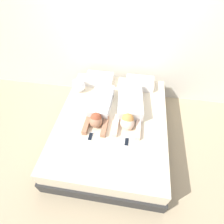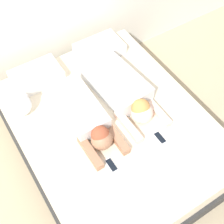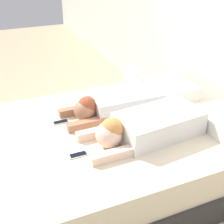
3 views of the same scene
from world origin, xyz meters
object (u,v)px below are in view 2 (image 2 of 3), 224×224
object	(u,v)px
pillow_head_right	(99,49)
cell_phone_right	(160,138)
person_left	(85,116)
person_right	(123,90)
pillow_head_left	(37,76)
bed	(112,136)
cell_phone_left	(111,165)
plush_toy	(19,105)

from	to	relation	value
pillow_head_right	cell_phone_right	distance (m)	1.25
person_left	pillow_head_right	bearing A→B (deg)	51.04
pillow_head_right	person_right	bearing A→B (deg)	-101.19
person_right	pillow_head_left	bearing A→B (deg)	133.32
person_left	bed	bearing A→B (deg)	-30.66
pillow_head_left	cell_phone_right	size ratio (longest dim) A/B	3.45
person_right	cell_phone_left	distance (m)	0.77
bed	pillow_head_left	size ratio (longest dim) A/B	4.32
cell_phone_right	plush_toy	bearing A→B (deg)	134.93
person_left	plush_toy	xyz separation A→B (m)	(-0.46, 0.43, 0.03)
bed	cell_phone_left	distance (m)	0.53
person_left	cell_phone_right	size ratio (longest dim) A/B	6.53
plush_toy	pillow_head_right	bearing A→B (deg)	15.86
bed	pillow_head_right	world-z (taller)	pillow_head_right
cell_phone_left	plush_toy	xyz separation A→B (m)	(-0.43, 0.94, 0.11)
pillow_head_left	cell_phone_left	world-z (taller)	pillow_head_left
pillow_head_right	person_left	xyz separation A→B (m)	(-0.59, -0.73, 0.03)
pillow_head_right	pillow_head_left	bearing A→B (deg)	180.00
person_right	cell_phone_left	xyz separation A→B (m)	(-0.50, -0.58, -0.09)
bed	person_left	xyz separation A→B (m)	(-0.21, 0.13, 0.36)
person_right	cell_phone_left	bearing A→B (deg)	-130.55
person_right	plush_toy	world-z (taller)	person_right
cell_phone_right	pillow_head_right	bearing A→B (deg)	85.06
cell_phone_right	plush_toy	world-z (taller)	plush_toy
person_right	person_left	bearing A→B (deg)	-171.53
cell_phone_left	pillow_head_right	bearing A→B (deg)	63.19
pillow_head_left	person_right	xyz separation A→B (m)	(0.62, -0.66, 0.04)
bed	plush_toy	size ratio (longest dim) A/B	9.25
person_left	cell_phone_right	distance (m)	0.71
pillow_head_right	person_left	world-z (taller)	person_left
cell_phone_left	cell_phone_right	size ratio (longest dim) A/B	1.00
person_left	person_right	size ratio (longest dim) A/B	0.94
bed	plush_toy	xyz separation A→B (m)	(-0.68, 0.56, 0.38)
plush_toy	pillow_head_left	bearing A→B (deg)	44.98
person_left	cell_phone_left	size ratio (longest dim) A/B	6.53
cell_phone_left	cell_phone_right	xyz separation A→B (m)	(0.52, -0.01, 0.00)
pillow_head_left	plush_toy	distance (m)	0.43
person_right	plush_toy	distance (m)	0.99
pillow_head_right	cell_phone_left	xyz separation A→B (m)	(-0.63, -1.24, -0.06)
pillow_head_right	person_left	size ratio (longest dim) A/B	0.53
pillow_head_right	cell_phone_left	distance (m)	1.39
cell_phone_left	pillow_head_left	bearing A→B (deg)	95.83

